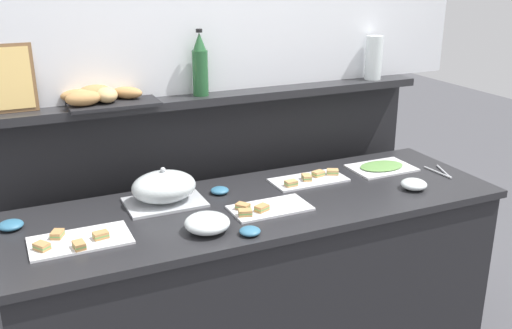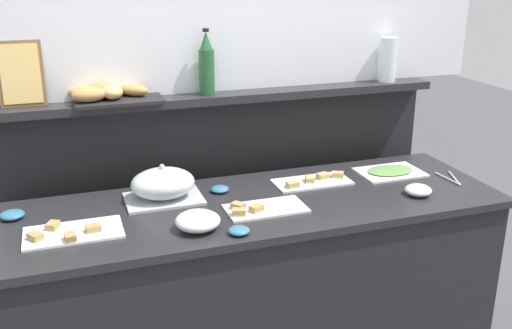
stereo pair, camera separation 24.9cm
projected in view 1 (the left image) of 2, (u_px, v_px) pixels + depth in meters
ground_plane at (216, 313)px, 3.44m from camera, size 12.00×12.00×0.00m
buffet_counter at (259, 293)px, 2.76m from camera, size 2.22×0.72×0.94m
back_ledge_unit at (218, 207)px, 3.15m from camera, size 2.24×0.22×1.34m
sandwich_platter_front at (78, 240)px, 2.23m from camera, size 0.38×0.21×0.04m
sandwich_platter_side at (266, 208)px, 2.52m from camera, size 0.35×0.19×0.04m
sandwich_platter_rear at (310, 179)px, 2.85m from camera, size 0.37×0.18×0.04m
cold_cuts_platter at (381, 167)px, 3.02m from camera, size 0.32×0.22×0.02m
serving_cloche at (164, 188)px, 2.57m from camera, size 0.34×0.24×0.17m
glass_bowl_large at (207, 224)px, 2.31m from camera, size 0.18×0.18×0.07m
glass_bowl_medium at (414, 185)px, 2.75m from camera, size 0.12×0.12×0.05m
condiment_bowl_cream at (11, 225)px, 2.34m from camera, size 0.10×0.10×0.03m
condiment_bowl_dark at (250, 231)px, 2.29m from camera, size 0.08×0.08×0.03m
condiment_bowl_red at (220, 190)px, 2.70m from camera, size 0.08×0.08×0.03m
serving_tongs at (441, 172)px, 2.96m from camera, size 0.08×0.19×0.01m
wine_bottle_green at (200, 66)px, 2.80m from camera, size 0.08×0.08×0.32m
bread_basket at (98, 97)px, 2.63m from camera, size 0.42×0.26×0.08m
framed_picture at (11, 78)px, 2.49m from camera, size 0.20×0.06×0.29m
water_carafe at (374, 58)px, 3.19m from camera, size 0.09×0.09×0.24m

